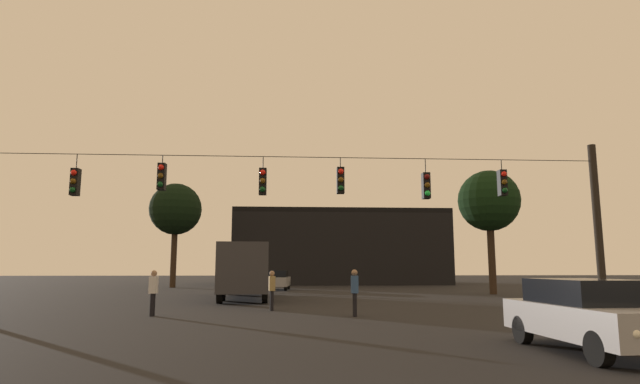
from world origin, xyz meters
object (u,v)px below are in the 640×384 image
Objects in this scene: pedestrian_crossing_right at (355,290)px; tree_left_silhouette at (489,202)px; car_near_right at (589,314)px; tree_behind_building at (176,210)px; car_far_left at (277,280)px; pedestrian_crossing_center at (272,288)px; city_bus at (245,266)px; pedestrian_crossing_left at (153,290)px.

tree_left_silhouette reaches higher than pedestrian_crossing_right.
tree_behind_building reaches higher than car_near_right.
tree_left_silhouette is at bearing 72.31° from car_near_right.
pedestrian_crossing_right reaches higher than car_far_left.
pedestrian_crossing_center is at bearing 139.07° from pedestrian_crossing_right.
tree_left_silhouette reaches higher than pedestrian_crossing_center.
tree_behind_building is (-7.73, 16.35, 5.07)m from city_bus.
tree_behind_building is at bearing 110.93° from pedestrian_crossing_center.
car_near_right is (8.82, -19.46, -1.07)m from city_bus.
city_bus is 12.33m from pedestrian_crossing_right.
tree_behind_building reaches higher than pedestrian_crossing_left.
car_near_right is at bearing -65.20° from tree_behind_building.
car_near_right is at bearing -76.65° from car_far_left.
tree_behind_building reaches higher than pedestrian_crossing_center.
pedestrian_crossing_left is (-2.49, -10.68, -0.93)m from city_bus.
city_bus is 6.68× the size of pedestrian_crossing_left.
pedestrian_crossing_left is 0.18× the size of tree_behind_building.
tree_left_silhouette reaches higher than car_far_left.
pedestrian_crossing_right is (-3.91, 8.19, 0.16)m from car_near_right.
tree_behind_building reaches higher than tree_left_silhouette.
tree_left_silhouette is (11.25, 14.84, 5.27)m from pedestrian_crossing_right.
car_far_left is at bearing 153.53° from tree_left_silhouette.
tree_behind_building is at bearing 149.32° from car_far_left.
pedestrian_crossing_left is at bearing 175.37° from pedestrian_crossing_right.
car_far_left is 2.62× the size of pedestrian_crossing_right.
tree_behind_building is (-16.55, 35.81, 6.14)m from car_near_right.
car_far_left is 21.87m from pedestrian_crossing_left.
car_far_left is 12.50m from tree_behind_building.
car_near_right is 12.94m from pedestrian_crossing_center.
car_near_right is 0.99× the size of car_far_left.
pedestrian_crossing_right is at bearing -66.46° from city_bus.
car_far_left is at bearing -30.68° from tree_behind_building.
tree_behind_building is at bearing 114.80° from car_near_right.
car_near_right is at bearing -37.84° from pedestrian_crossing_left.
car_far_left is 2.72× the size of pedestrian_crossing_center.
pedestrian_crossing_right is (7.40, -0.60, 0.02)m from pedestrian_crossing_left.
car_near_right is 0.52× the size of tree_left_silhouette.
tree_behind_building is at bearing 114.58° from pedestrian_crossing_right.
city_bus is 2.50× the size of car_far_left.
car_far_left is 0.48× the size of tree_behind_building.
car_near_right is 14.32m from pedestrian_crossing_left.
pedestrian_crossing_center is at bearing 25.95° from pedestrian_crossing_left.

